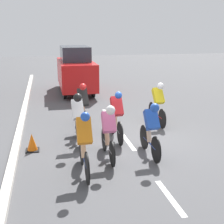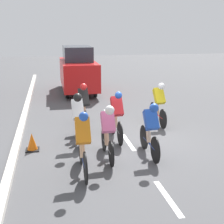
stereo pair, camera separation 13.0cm
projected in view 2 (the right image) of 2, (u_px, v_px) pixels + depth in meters
ground_plane at (128, 141)px, 9.29m from camera, size 60.00×60.00×0.00m
lane_stripe_near at (168, 198)px, 6.19m from camera, size 0.12×1.40×0.01m
lane_stripe_mid at (128, 142)px, 9.22m from camera, size 0.12×1.40×0.01m
lane_stripe_far at (108, 114)px, 12.25m from camera, size 0.12×1.40×0.01m
curb at (16, 148)px, 8.59m from camera, size 0.20×27.54×0.14m
cyclist_pink at (108, 130)px, 7.82m from camera, size 0.32×1.69×1.48m
cyclist_red at (117, 115)px, 9.19m from camera, size 0.33×1.74×1.53m
cyclist_blue at (151, 128)px, 7.98m from camera, size 0.33×1.64×1.49m
cyclist_yellow at (159, 102)px, 10.68m from camera, size 0.35×1.71×1.52m
cyclist_white at (78, 116)px, 8.92m from camera, size 0.36×1.60×1.54m
cyclist_black at (84, 105)px, 10.32m from camera, size 0.36×1.70×1.57m
cyclist_orange at (83, 142)px, 6.98m from camera, size 0.33×1.75×1.56m
support_car at (78, 70)px, 16.17m from camera, size 1.70×4.38×2.36m
traffic_cone at (32, 142)px, 8.55m from camera, size 0.36×0.36×0.49m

